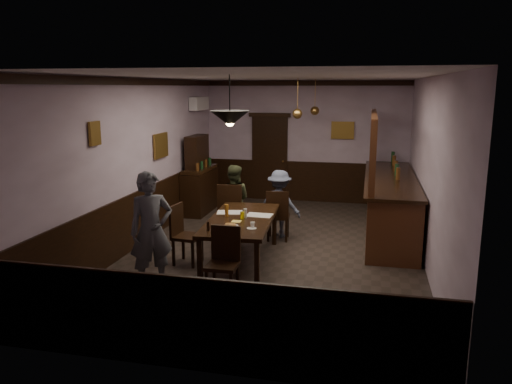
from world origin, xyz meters
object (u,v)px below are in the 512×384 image
(coffee_cup, at_px, (253,224))
(bar_counter, at_px, (390,203))
(chair_side, at_px, (183,231))
(pendant_iron, at_px, (230,119))
(chair_far_left, at_px, (231,209))
(person_standing, at_px, (151,231))
(dining_table, at_px, (241,222))
(sideboard, at_px, (199,182))
(chair_near, at_px, (224,258))
(person_seated_left, at_px, (233,200))
(person_seated_right, at_px, (279,204))
(soda_can, at_px, (242,215))
(pendant_brass_mid, at_px, (297,114))
(chair_far_right, at_px, (278,213))
(pendant_brass_far, at_px, (315,111))

(coffee_cup, distance_m, bar_counter, 3.54)
(chair_side, xyz_separation_m, pendant_iron, (0.97, -0.55, 1.86))
(chair_far_left, height_order, person_standing, person_standing)
(dining_table, bearing_deg, pendant_iron, -86.19)
(chair_far_left, bearing_deg, bar_counter, -166.97)
(chair_far_left, height_order, sideboard, sideboard)
(chair_near, relative_size, person_standing, 0.57)
(chair_far_left, xyz_separation_m, chair_near, (0.62, -2.55, -0.06))
(person_seated_left, height_order, person_seated_right, person_seated_left)
(soda_can, relative_size, pendant_brass_mid, 0.15)
(sideboard, height_order, pendant_iron, pendant_iron)
(person_seated_right, relative_size, pendant_brass_mid, 1.60)
(chair_far_right, height_order, bar_counter, bar_counter)
(person_seated_left, relative_size, soda_can, 11.44)
(person_seated_right, bearing_deg, coffee_cup, 102.64)
(sideboard, bearing_deg, soda_can, -59.90)
(chair_near, relative_size, coffee_cup, 12.04)
(coffee_cup, bearing_deg, pendant_brass_far, 80.84)
(chair_side, height_order, pendant_brass_far, pendant_brass_far)
(dining_table, bearing_deg, chair_side, -164.88)
(person_seated_left, relative_size, sideboard, 0.78)
(chair_side, distance_m, soda_can, 1.00)
(person_standing, distance_m, bar_counter, 4.98)
(chair_near, xyz_separation_m, person_standing, (-1.06, 0.00, 0.32))
(dining_table, relative_size, chair_near, 2.35)
(chair_far_right, height_order, person_seated_right, person_seated_right)
(bar_counter, height_order, pendant_brass_far, pendant_brass_far)
(chair_near, height_order, pendant_brass_far, pendant_brass_far)
(pendant_brass_mid, bearing_deg, person_seated_left, -136.27)
(chair_near, distance_m, soda_can, 1.29)
(dining_table, height_order, chair_far_left, chair_far_left)
(person_seated_right, distance_m, bar_counter, 2.20)
(chair_far_left, xyz_separation_m, soda_can, (0.56, -1.29, 0.23))
(soda_can, distance_m, bar_counter, 3.38)
(person_seated_left, height_order, pendant_iron, pendant_iron)
(sideboard, xyz_separation_m, pendant_brass_mid, (2.31, -0.54, 1.59))
(person_seated_right, height_order, pendant_brass_mid, pendant_brass_mid)
(chair_near, bearing_deg, dining_table, 93.85)
(dining_table, height_order, chair_side, chair_side)
(person_standing, distance_m, pendant_iron, 1.93)
(chair_far_left, xyz_separation_m, person_standing, (-0.44, -2.55, 0.26))
(bar_counter, bearing_deg, pendant_brass_mid, 173.63)
(chair_far_left, bearing_deg, sideboard, -63.27)
(person_seated_left, relative_size, pendant_iron, 1.93)
(pendant_iron, height_order, pendant_brass_mid, same)
(soda_can, height_order, bar_counter, bar_counter)
(chair_side, distance_m, bar_counter, 4.21)
(person_seated_right, xyz_separation_m, soda_can, (-0.31, -1.63, 0.16))
(dining_table, bearing_deg, chair_near, -85.97)
(chair_near, relative_size, chair_side, 0.98)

